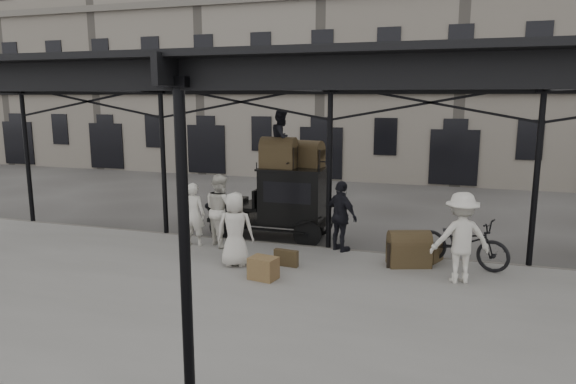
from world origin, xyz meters
name	(u,v)px	position (x,y,z in m)	size (l,w,h in m)	color
ground	(309,277)	(0.00, 0.00, 0.00)	(120.00, 120.00, 0.00)	#383533
platform	(282,306)	(0.00, -2.00, 0.07)	(28.00, 8.00, 0.15)	slate
canopy	(287,75)	(0.00, -1.72, 4.60)	(22.50, 9.00, 4.74)	black
building_frontage	(398,44)	(0.00, 18.00, 7.00)	(64.00, 8.00, 14.00)	slate
taxi	(284,199)	(-1.58, 2.97, 1.20)	(3.65, 1.55, 2.18)	black
porter_left	(194,214)	(-3.57, 1.09, 1.03)	(0.64, 0.42, 1.75)	beige
porter_midleft	(221,210)	(-2.89, 1.37, 1.14)	(0.96, 0.75, 1.98)	beige
porter_centre	(235,229)	(-1.80, -0.15, 1.05)	(0.88, 0.58, 1.81)	beige
porter_official	(341,216)	(0.38, 1.80, 1.09)	(1.10, 0.46, 1.88)	black
porter_right	(461,238)	(3.35, 0.31, 1.16)	(1.30, 0.75, 2.02)	beige
bicycle	(462,242)	(3.42, 1.48, 0.74)	(0.79, 2.26, 1.19)	black
porter_roof	(282,139)	(-1.61, 2.87, 3.00)	(0.80, 0.62, 1.65)	black
steamer_trunk_roof_near	(279,155)	(-1.66, 2.72, 2.55)	(1.01, 0.61, 0.74)	#41321E
steamer_trunk_roof_far	(308,156)	(-0.91, 3.17, 2.50)	(0.88, 0.54, 0.64)	#41321E
steamer_trunk_platform	(409,251)	(2.20, 1.12, 0.51)	(0.99, 0.61, 0.73)	#41321E
wicker_hamper	(263,268)	(-0.83, -0.83, 0.40)	(0.60, 0.45, 0.50)	brown
suitcase_upright	(436,253)	(2.83, 1.61, 0.38)	(0.15, 0.60, 0.45)	#41321E
suitcase_flat	(286,258)	(-0.62, 0.18, 0.35)	(0.60, 0.15, 0.40)	#41321E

